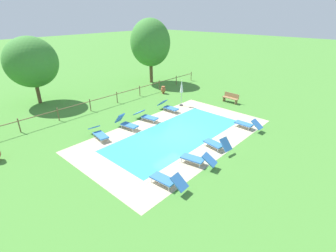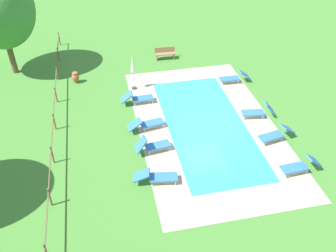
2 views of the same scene
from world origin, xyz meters
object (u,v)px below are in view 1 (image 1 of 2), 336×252
sun_lounger_north_mid (217,144)px  sun_lounger_south_end (197,159)px  sun_lounger_south_far (146,116)px  terracotta_urn_near_fence (163,90)px  tree_west_mid (31,62)px  sun_lounger_north_near_steps (127,123)px  patio_umbrella_closed_row_west (182,88)px  sun_lounger_south_near_corner (247,124)px  tree_far_west (150,43)px  sun_lounger_south_mid (168,107)px  wooden_bench_lawn_side (231,98)px  sun_lounger_north_far (99,133)px  sun_lounger_north_end (168,180)px

sun_lounger_north_mid → sun_lounger_south_end: bearing=-177.0°
sun_lounger_north_mid → sun_lounger_south_end: sun_lounger_north_mid is taller
sun_lounger_south_far → terracotta_urn_near_fence: (5.99, 3.84, 0.05)m
sun_lounger_south_far → tree_west_mid: (-3.80, 10.31, 3.36)m
sun_lounger_north_near_steps → patio_umbrella_closed_row_west: bearing=1.2°
patio_umbrella_closed_row_west → terracotta_urn_near_fence: bearing=66.9°
sun_lounger_south_near_corner → tree_far_west: bearing=72.8°
sun_lounger_south_far → terracotta_urn_near_fence: terracotta_urn_near_fence is taller
sun_lounger_north_mid → sun_lounger_south_end: 2.17m
sun_lounger_south_mid → sun_lounger_south_far: size_ratio=0.94×
sun_lounger_south_mid → tree_far_west: size_ratio=0.28×
terracotta_urn_near_fence → wooden_bench_lawn_side: bearing=-71.6°
patio_umbrella_closed_row_west → wooden_bench_lawn_side: patio_umbrella_closed_row_west is taller
sun_lounger_south_far → sun_lounger_south_mid: bearing=2.6°
sun_lounger_south_far → tree_far_west: (8.32, 7.97, 4.15)m
sun_lounger_north_mid → tree_far_west: tree_far_west is taller
sun_lounger_north_near_steps → sun_lounger_south_far: sun_lounger_north_near_steps is taller
patio_umbrella_closed_row_west → sun_lounger_south_mid: bearing=-179.1°
sun_lounger_north_near_steps → patio_umbrella_closed_row_west: 6.49m
sun_lounger_south_near_corner → terracotta_urn_near_fence: sun_lounger_south_near_corner is taller
sun_lounger_north_far → tree_west_mid: bearing=87.9°
sun_lounger_north_far → tree_west_mid: (0.37, 10.10, 3.36)m
sun_lounger_north_mid → sun_lounger_south_near_corner: 4.04m
sun_lounger_north_mid → patio_umbrella_closed_row_west: patio_umbrella_closed_row_west is taller
sun_lounger_south_near_corner → sun_lounger_north_mid: bearing=179.8°
sun_lounger_south_near_corner → terracotta_urn_near_fence: bearing=78.2°
wooden_bench_lawn_side → tree_far_west: size_ratio=0.21×
sun_lounger_north_far → tree_far_west: 15.27m
sun_lounger_south_end → tree_west_mid: bearing=94.8°
sun_lounger_north_end → sun_lounger_south_near_corner: size_ratio=1.00×
patio_umbrella_closed_row_west → wooden_bench_lawn_side: 4.85m
sun_lounger_south_end → tree_far_west: tree_far_west is taller
sun_lounger_south_mid → sun_lounger_north_mid: bearing=-113.5°
sun_lounger_north_near_steps → tree_west_mid: tree_west_mid is taller
sun_lounger_north_near_steps → sun_lounger_south_mid: sun_lounger_north_near_steps is taller
sun_lounger_south_far → terracotta_urn_near_fence: size_ratio=2.84×
sun_lounger_north_end → sun_lounger_north_far: bearing=84.1°
patio_umbrella_closed_row_west → tree_far_west: 9.20m
sun_lounger_north_far → sun_lounger_south_mid: sun_lounger_south_mid is taller
sun_lounger_south_mid → patio_umbrella_closed_row_west: patio_umbrella_closed_row_west is taller
sun_lounger_south_far → sun_lounger_south_end: 6.99m
patio_umbrella_closed_row_west → tree_west_mid: 13.23m
sun_lounger_south_near_corner → sun_lounger_south_far: sun_lounger_south_near_corner is taller
sun_lounger_south_near_corner → sun_lounger_south_mid: sun_lounger_south_mid is taller
sun_lounger_south_mid → tree_west_mid: bearing=122.3°
patio_umbrella_closed_row_west → wooden_bench_lawn_side: bearing=-37.1°
tree_west_mid → sun_lounger_south_far: bearing=-69.8°
sun_lounger_north_end → sun_lounger_south_far: sun_lounger_north_end is taller
sun_lounger_north_near_steps → terracotta_urn_near_fence: 8.81m
sun_lounger_north_mid → sun_lounger_south_near_corner: size_ratio=0.96×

